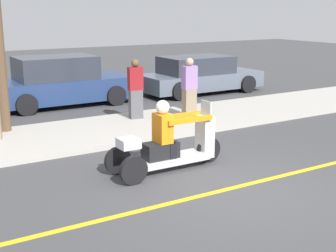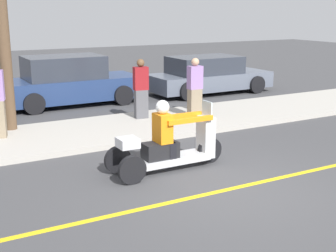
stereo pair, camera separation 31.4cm
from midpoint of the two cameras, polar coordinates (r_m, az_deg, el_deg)
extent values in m
plane|color=#424244|center=(8.30, 6.76, -7.54)|extent=(60.00, 60.00, 0.00)
cube|color=gold|center=(8.03, 4.01, -8.21)|extent=(24.00, 0.12, 0.01)
cube|color=#B2ADA3|center=(12.05, -6.72, -0.32)|extent=(28.00, 2.80, 0.12)
cylinder|color=black|center=(9.52, 4.02, -2.91)|extent=(0.53, 0.10, 0.53)
cylinder|color=black|center=(8.35, -5.30, -5.42)|extent=(0.53, 0.10, 0.53)
cylinder|color=black|center=(8.91, -7.13, -4.20)|extent=(0.53, 0.10, 0.53)
cube|color=silver|center=(9.04, -1.00, -4.16)|extent=(1.68, 0.45, 0.13)
cube|color=black|center=(8.90, -1.94, -2.99)|extent=(0.67, 0.36, 0.31)
cube|color=silver|center=(9.38, 3.55, -1.25)|extent=(0.24, 0.36, 0.84)
cube|color=silver|center=(9.26, 3.70, 2.16)|extent=(0.03, 0.32, 0.30)
cube|color=silver|center=(8.53, -5.90, -2.09)|extent=(0.36, 0.36, 0.18)
cube|color=orange|center=(8.80, -1.68, -0.26)|extent=(0.26, 0.38, 0.55)
sphere|color=white|center=(8.71, -1.70, 2.32)|extent=(0.26, 0.26, 0.26)
cube|color=black|center=(8.88, -0.55, -3.01)|extent=(0.14, 0.14, 0.31)
cube|color=black|center=(9.08, -1.32, -2.62)|extent=(0.14, 0.14, 0.31)
cube|color=orange|center=(8.85, 1.72, 0.74)|extent=(0.98, 0.09, 0.09)
cube|color=orange|center=(9.18, 0.36, 1.23)|extent=(0.98, 0.09, 0.09)
cube|color=#38476B|center=(13.90, 1.92, 2.98)|extent=(0.24, 0.20, 0.48)
cube|color=#267233|center=(13.82, 1.94, 4.73)|extent=(0.27, 0.20, 0.38)
sphere|color=beige|center=(13.78, 1.95, 5.78)|extent=(0.13, 0.13, 0.13)
cube|color=gray|center=(12.92, 1.91, 2.83)|extent=(0.35, 0.24, 0.79)
cube|color=#9972B2|center=(12.80, 1.93, 5.95)|extent=(0.39, 0.24, 0.63)
sphere|color=tan|center=(12.75, 1.95, 7.82)|extent=(0.21, 0.21, 0.21)
cube|color=#515156|center=(12.81, -4.65, 2.67)|extent=(0.38, 0.28, 0.79)
cube|color=maroon|center=(12.69, -4.72, 5.79)|extent=(0.41, 0.28, 0.62)
sphere|color=brown|center=(12.64, -4.75, 7.66)|extent=(0.21, 0.21, 0.21)
cube|color=navy|center=(15.50, -13.18, 4.39)|extent=(4.41, 1.77, 0.70)
cube|color=#2D333D|center=(15.33, -14.12, 6.91)|extent=(2.43, 1.59, 0.72)
cylinder|color=black|center=(15.22, -6.95, 3.71)|extent=(0.64, 0.22, 0.64)
cylinder|color=black|center=(16.83, -9.45, 4.62)|extent=(0.64, 0.22, 0.64)
cylinder|color=black|center=(14.31, -17.47, 2.49)|extent=(0.64, 0.22, 0.64)
cylinder|color=black|center=(16.01, -19.02, 3.55)|extent=(0.64, 0.22, 0.64)
cube|color=slate|center=(17.43, 3.52, 5.58)|extent=(4.58, 1.79, 0.57)
cube|color=#2D333D|center=(17.23, 2.91, 7.47)|extent=(2.52, 1.62, 0.61)
cylinder|color=black|center=(17.65, 9.17, 5.07)|extent=(0.64, 0.22, 0.64)
cylinder|color=black|center=(19.03, 5.68, 5.83)|extent=(0.64, 0.22, 0.64)
cylinder|color=black|center=(15.91, 0.92, 4.26)|extent=(0.64, 0.22, 0.64)
cylinder|color=black|center=(17.43, -2.22, 5.12)|extent=(0.64, 0.22, 0.64)
cylinder|color=brown|center=(12.00, -20.53, 7.08)|extent=(0.28, 0.28, 3.28)
camera|label=1|loc=(0.16, -91.02, -0.26)|focal=50.00mm
camera|label=2|loc=(0.16, 88.98, 0.26)|focal=50.00mm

